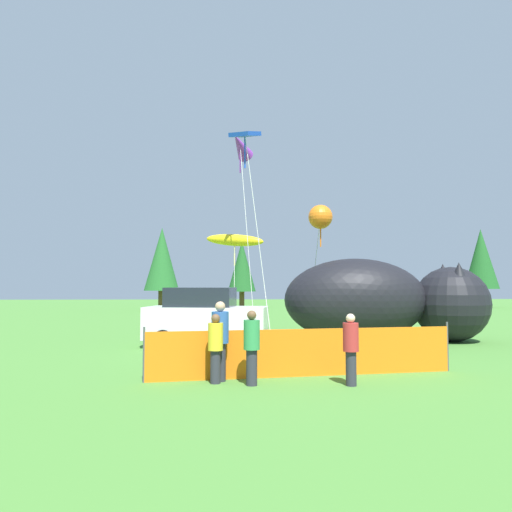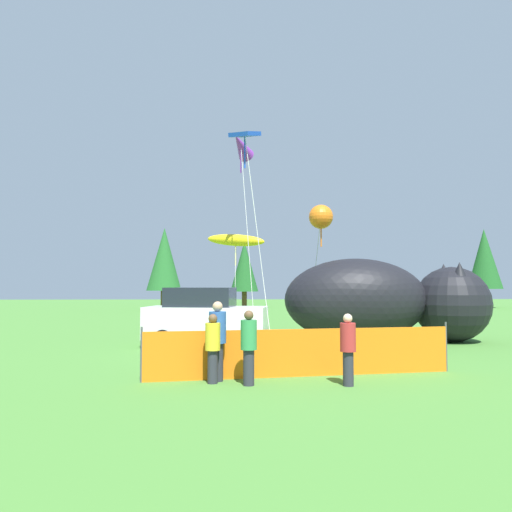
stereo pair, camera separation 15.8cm
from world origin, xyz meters
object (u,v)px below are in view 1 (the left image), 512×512
kite_blue_box (245,138)px  kite_purple_delta (240,146)px  parked_car (205,317)px  kite_yellow_hero (235,240)px  spectator_in_yellow_shirt (220,338)px  kite_orange_flower (320,217)px  folding_chair (422,339)px  spectator_in_grey_shirt (351,346)px  spectator_in_green_shirt (215,345)px  inflatable_cat (381,303)px  spectator_in_red_shirt (252,344)px

kite_blue_box → kite_purple_delta: bearing=91.8°
parked_car → kite_yellow_hero: 8.17m
parked_car → kite_purple_delta: size_ratio=0.48×
spectator_in_yellow_shirt → kite_orange_flower: kite_orange_flower is taller
folding_chair → spectator_in_yellow_shirt: (-6.27, -3.95, 0.51)m
spectator_in_grey_shirt → kite_blue_box: bearing=106.2°
spectator_in_grey_shirt → kite_purple_delta: bearing=100.9°
kite_purple_delta → kite_yellow_hero: (-0.26, 2.36, -4.24)m
spectator_in_green_shirt → spectator_in_grey_shirt: spectator_in_grey_shirt is taller
spectator_in_green_shirt → kite_yellow_hero: size_ratio=0.31×
inflatable_cat → spectator_in_red_shirt: 9.86m
spectator_in_green_shirt → kite_orange_flower: 11.54m
kite_orange_flower → kite_blue_box: 5.03m
spectator_in_grey_shirt → spectator_in_yellow_shirt: 2.99m
kite_yellow_hero → spectator_in_green_shirt: bearing=-91.7°
spectator_in_green_shirt → spectator_in_red_shirt: (0.81, -0.26, 0.05)m
folding_chair → kite_purple_delta: (-5.68, 7.44, 8.24)m
folding_chair → kite_blue_box: (-5.54, 2.94, 7.28)m
spectator_in_green_shirt → kite_blue_box: bearing=83.4°
inflatable_cat → spectator_in_green_shirt: size_ratio=5.18×
kite_orange_flower → kite_blue_box: size_ratio=0.70×
kite_orange_flower → kite_purple_delta: bearing=152.9°
spectator_in_grey_shirt → kite_blue_box: 10.46m
spectator_in_green_shirt → kite_purple_delta: bearing=86.6°
inflatable_cat → kite_blue_box: bearing=-168.2°
inflatable_cat → kite_yellow_hero: (-5.77, 6.02, 2.99)m
kite_yellow_hero → spectator_in_yellow_shirt: bearing=-91.4°
spectator_in_yellow_shirt → inflatable_cat: bearing=51.7°
spectator_in_green_shirt → kite_orange_flower: (4.15, 9.88, 4.30)m
inflatable_cat → kite_purple_delta: size_ratio=0.86×
parked_car → kite_orange_flower: size_ratio=0.80×
parked_car → spectator_in_green_shirt: size_ratio=2.90×
folding_chair → kite_blue_box: size_ratio=0.11×
spectator_in_green_shirt → spectator_in_red_shirt: size_ratio=0.94×
spectator_in_green_shirt → spectator_in_grey_shirt: (3.01, -0.39, 0.01)m
spectator_in_green_shirt → spectator_in_grey_shirt: size_ratio=0.99×
spectator_in_yellow_shirt → kite_purple_delta: (0.59, 11.39, 7.73)m
kite_yellow_hero → kite_purple_delta: bearing=-83.8°
kite_purple_delta → folding_chair: bearing=-52.6°
spectator_in_grey_shirt → folding_chair: bearing=54.0°
folding_chair → spectator_in_green_shirt: (-6.36, -4.21, 0.36)m
parked_car → spectator_in_green_shirt: bearing=-75.3°
spectator_in_red_shirt → kite_purple_delta: bearing=90.6°
folding_chair → kite_blue_box: 9.61m
kite_yellow_hero → kite_blue_box: size_ratio=0.61×
spectator_in_red_shirt → kite_purple_delta: kite_purple_delta is taller
folding_chair → parked_car: bearing=68.7°
inflatable_cat → spectator_in_red_shirt: (-5.38, -8.25, -0.60)m
kite_orange_flower → folding_chair: bearing=-68.6°
inflatable_cat → spectator_in_yellow_shirt: 9.86m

